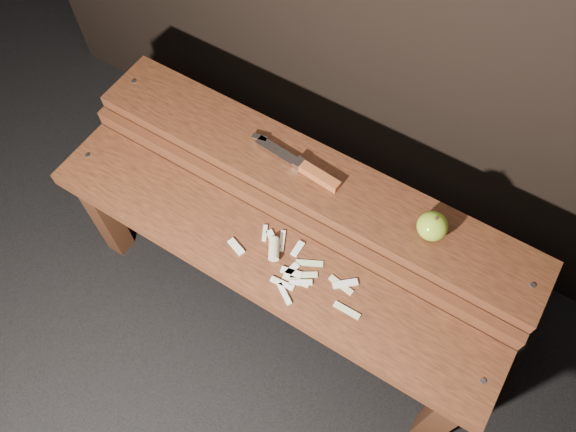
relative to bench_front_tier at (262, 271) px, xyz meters
The scene contains 6 objects.
ground 0.36m from the bench_front_tier, 90.00° to the left, with size 60.00×60.00×0.00m, color black.
bench_front_tier is the anchor object (origin of this frame).
bench_rear_tier 0.23m from the bench_front_tier, 90.00° to the left, with size 1.20×0.21×0.50m.
apple 0.43m from the bench_front_tier, 36.36° to the left, with size 0.07×0.07×0.08m.
knife 0.28m from the bench_front_tier, 92.04° to the left, with size 0.26×0.05×0.02m.
apple_scraps 0.10m from the bench_front_tier, 24.35° to the left, with size 0.36×0.16×0.03m.
Camera 1 is at (0.36, -0.51, 1.64)m, focal length 35.00 mm.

